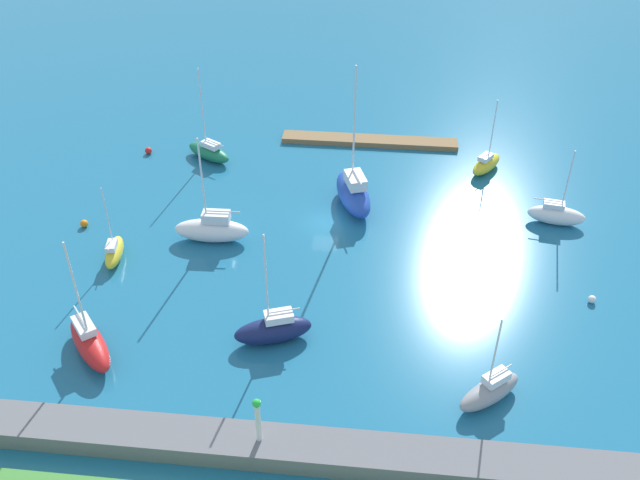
# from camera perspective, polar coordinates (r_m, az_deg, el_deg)

# --- Properties ---
(water) EXTENTS (160.00, 160.00, 0.00)m
(water) POSITION_cam_1_polar(r_m,az_deg,el_deg) (66.31, 0.45, 1.47)
(water) COLOR #1E668C
(water) RESTS_ON ground
(pier_dock) EXTENTS (20.10, 2.27, 0.61)m
(pier_dock) POSITION_cam_1_polar(r_m,az_deg,el_deg) (80.17, 4.13, 8.21)
(pier_dock) COLOR olive
(pier_dock) RESTS_ON ground
(breakwater) EXTENTS (60.86, 2.89, 1.43)m
(breakwater) POSITION_cam_1_polar(r_m,az_deg,el_deg) (46.36, -2.95, -16.86)
(breakwater) COLOR slate
(breakwater) RESTS_ON ground
(harbor_beacon) EXTENTS (0.56, 0.56, 3.73)m
(harbor_beacon) POSITION_cam_1_polar(r_m,az_deg,el_deg) (44.33, -5.19, -14.42)
(harbor_beacon) COLOR silver
(harbor_beacon) RESTS_ON breakwater
(sailboat_yellow_off_beacon) EXTENTS (4.16, 5.03, 8.17)m
(sailboat_yellow_off_beacon) POSITION_cam_1_polar(r_m,az_deg,el_deg) (76.24, 13.62, 6.17)
(sailboat_yellow_off_beacon) COLOR yellow
(sailboat_yellow_off_beacon) RESTS_ON water
(sailboat_white_center_basin) EXTENTS (6.98, 2.44, 10.59)m
(sailboat_white_center_basin) POSITION_cam_1_polar(r_m,az_deg,el_deg) (64.00, -8.94, 0.91)
(sailboat_white_center_basin) COLOR white
(sailboat_white_center_basin) RESTS_ON water
(sailboat_gray_near_pier) EXTENTS (5.24, 4.74, 7.86)m
(sailboat_gray_near_pier) POSITION_cam_1_polar(r_m,az_deg,el_deg) (50.44, 13.91, -12.03)
(sailboat_gray_near_pier) COLOR gray
(sailboat_gray_near_pier) RESTS_ON water
(sailboat_blue_mid_basin) EXTENTS (5.14, 8.23, 14.55)m
(sailboat_blue_mid_basin) POSITION_cam_1_polar(r_m,az_deg,el_deg) (67.84, 2.78, 3.94)
(sailboat_blue_mid_basin) COLOR #2347B2
(sailboat_blue_mid_basin) RESTS_ON water
(sailboat_navy_lone_south) EXTENTS (6.37, 3.93, 10.12)m
(sailboat_navy_lone_south) POSITION_cam_1_polar(r_m,az_deg,el_deg) (53.22, -3.88, -7.38)
(sailboat_navy_lone_south) COLOR #141E4C
(sailboat_navy_lone_south) RESTS_ON water
(sailboat_red_by_breakwater) EXTENTS (5.84, 6.42, 10.68)m
(sailboat_red_by_breakwater) POSITION_cam_1_polar(r_m,az_deg,el_deg) (54.83, -18.57, -8.02)
(sailboat_red_by_breakwater) COLOR red
(sailboat_red_by_breakwater) RESTS_ON water
(sailboat_green_far_north) EXTENTS (5.94, 4.61, 10.50)m
(sailboat_green_far_north) POSITION_cam_1_polar(r_m,az_deg,el_deg) (77.36, -9.20, 7.26)
(sailboat_green_far_north) COLOR #19724C
(sailboat_green_far_north) RESTS_ON water
(sailboat_yellow_lone_north) EXTENTS (2.05, 4.67, 7.35)m
(sailboat_yellow_lone_north) POSITION_cam_1_polar(r_m,az_deg,el_deg) (63.80, -16.70, -0.93)
(sailboat_yellow_lone_north) COLOR yellow
(sailboat_yellow_lone_north) RESTS_ON water
(sailboat_white_east_end) EXTENTS (5.59, 2.61, 7.94)m
(sailboat_white_east_end) POSITION_cam_1_polar(r_m,az_deg,el_deg) (69.40, 19.00, 2.01)
(sailboat_white_east_end) COLOR white
(sailboat_white_east_end) RESTS_ON water
(mooring_buoy_red) EXTENTS (0.76, 0.76, 0.76)m
(mooring_buoy_red) POSITION_cam_1_polar(r_m,az_deg,el_deg) (80.09, -14.04, 7.21)
(mooring_buoy_red) COLOR red
(mooring_buoy_red) RESTS_ON water
(mooring_buoy_orange) EXTENTS (0.73, 0.73, 0.73)m
(mooring_buoy_orange) POSITION_cam_1_polar(r_m,az_deg,el_deg) (69.27, -18.97, 1.30)
(mooring_buoy_orange) COLOR orange
(mooring_buoy_orange) RESTS_ON water
(mooring_buoy_white) EXTENTS (0.66, 0.66, 0.66)m
(mooring_buoy_white) POSITION_cam_1_polar(r_m,az_deg,el_deg) (61.17, 21.62, -4.59)
(mooring_buoy_white) COLOR white
(mooring_buoy_white) RESTS_ON water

